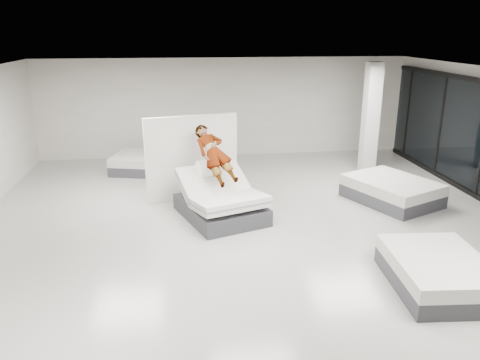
# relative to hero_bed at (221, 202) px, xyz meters

# --- Properties ---
(room) EXTENTS (14.00, 14.04, 3.20)m
(room) POSITION_rel_hero_bed_xyz_m (0.60, -1.55, 1.23)
(room) COLOR #A2A199
(room) RESTS_ON ground
(hero_bed) EXTENTS (2.14, 2.44, 1.18)m
(hero_bed) POSITION_rel_hero_bed_xyz_m (0.00, 0.00, 0.00)
(hero_bed) COLOR #37373C
(hero_bed) RESTS_ON floor
(person) EXTENTS (1.06, 1.52, 1.57)m
(person) POSITION_rel_hero_bed_xyz_m (-0.11, 0.29, 0.86)
(person) COLOR slate
(person) RESTS_ON hero_bed
(remote) EXTENTS (0.10, 0.15, 0.08)m
(remote) POSITION_rel_hero_bed_xyz_m (0.22, 0.04, 0.65)
(remote) COLOR black
(remote) RESTS_ON person
(divider_panel) EXTENTS (2.27, 0.65, 2.10)m
(divider_panel) POSITION_rel_hero_bed_xyz_m (-0.58, 1.33, 0.68)
(divider_panel) COLOR white
(divider_panel) RESTS_ON floor
(flat_bed_right_far) EXTENTS (2.26, 2.51, 0.57)m
(flat_bed_right_far) POSITION_rel_hero_bed_xyz_m (4.25, 0.47, -0.09)
(flat_bed_right_far) COLOR #37373C
(flat_bed_right_far) RESTS_ON floor
(flat_bed_right_near) EXTENTS (1.60, 2.04, 0.53)m
(flat_bed_right_near) POSITION_rel_hero_bed_xyz_m (3.27, -3.46, -0.11)
(flat_bed_right_near) COLOR #37373C
(flat_bed_right_near) RESTS_ON floor
(flat_bed_left_far) EXTENTS (2.21, 1.87, 0.52)m
(flat_bed_left_far) POSITION_rel_hero_bed_xyz_m (-1.86, 3.81, -0.11)
(flat_bed_left_far) COLOR #37373C
(flat_bed_left_far) RESTS_ON floor
(column) EXTENTS (0.40, 0.40, 3.20)m
(column) POSITION_rel_hero_bed_xyz_m (4.60, 2.95, 1.23)
(column) COLOR beige
(column) RESTS_ON floor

